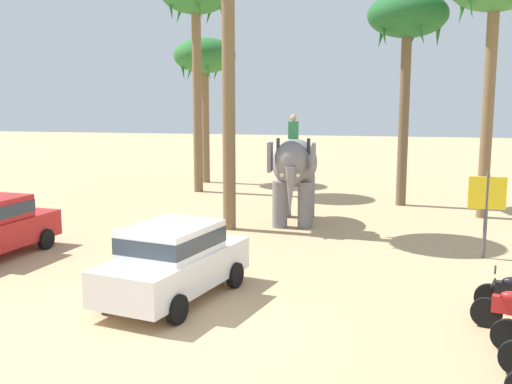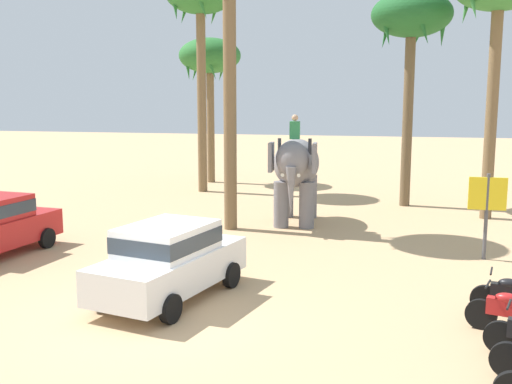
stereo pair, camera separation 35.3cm
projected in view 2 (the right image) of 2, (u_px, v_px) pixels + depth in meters
ground_plane at (161, 317)px, 12.28m from camera, size 120.00×120.00×0.00m
car_sedan_foreground at (169, 258)px, 13.25m from camera, size 2.56×4.37×1.70m
elephant_with_mahout at (296, 168)px, 21.06m from camera, size 1.86×3.94×3.88m
palm_tree_left_of_road at (200, 3)px, 27.35m from camera, size 3.20×3.20×10.03m
palm_tree_far_back at (210, 59)px, 30.88m from camera, size 3.20×3.20×7.49m
palm_tree_leaning_seaward at (411, 21)px, 23.77m from camera, size 3.20×3.20×8.61m
signboard_yellow at (487, 199)px, 16.37m from camera, size 1.00×0.10×2.40m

